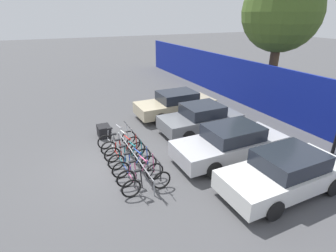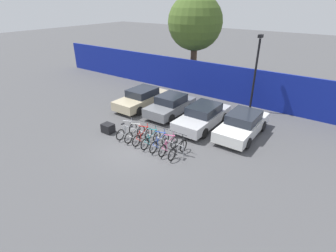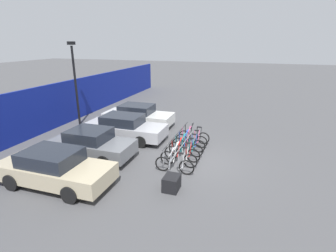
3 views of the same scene
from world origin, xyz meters
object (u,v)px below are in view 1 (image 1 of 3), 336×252
car_white (285,172)px  bike_rack (133,154)px  car_grey (201,119)px  bicycle_silver (117,139)px  car_beige (176,104)px  bicycle_teal (130,158)px  bicycle_black (147,183)px  bicycle_red (125,151)px  bicycle_pink (141,174)px  cargo_crate (104,131)px  bicycle_blue (135,165)px  car_silver (230,143)px  bicycle_white (121,145)px  tree_behind_hoarding (282,13)px

car_white → bike_rack: bearing=-132.3°
bike_rack → car_grey: 4.29m
bicycle_silver → car_beige: (-2.32, 4.05, 0.31)m
bike_rack → bicycle_teal: (0.03, -0.15, -0.11)m
bicycle_black → bicycle_red: bearing=-177.3°
bicycle_silver → bicycle_pink: 3.00m
bicycle_red → bicycle_pink: same height
car_grey → cargo_crate: (-1.50, -4.42, -0.41)m
bicycle_pink → bicycle_black: bearing=-3.4°
bike_rack → bicycle_blue: size_ratio=2.42×
bicycle_black → bike_rack: bearing=178.0°
car_grey → cargo_crate: bearing=-108.8°
car_silver → bicycle_silver: bearing=-127.5°
bicycle_pink → bicycle_red: bearing=176.6°
bicycle_silver → car_grey: car_grey is taller
bike_rack → bicycle_white: 1.17m
car_beige → bicycle_blue: bearing=-40.6°
bicycle_pink → car_beige: size_ratio=0.38×
bicycle_silver → car_silver: size_ratio=0.37×
bike_rack → car_silver: car_silver is taller
bicycle_white → car_silver: bearing=61.2°
bicycle_teal → car_white: 5.45m
bicycle_pink → bicycle_black: (0.59, 0.00, 0.00)m
bike_rack → bicycle_blue: 0.64m
bicycle_red → cargo_crate: 2.52m
bicycle_teal → tree_behind_hoarding: size_ratio=0.22×
car_beige → bicycle_teal: bearing=-44.4°
bicycle_black → car_beige: size_ratio=0.38×
bicycle_black → cargo_crate: size_ratio=2.44×
bike_rack → bicycle_red: bicycle_red is taller
car_grey → bike_rack: bearing=-68.4°
car_grey → cargo_crate: 4.69m
bicycle_black → bicycle_pink: bearing=-177.3°
bicycle_black → car_white: 4.50m
car_beige → car_silver: size_ratio=0.97×
tree_behind_hoarding → bicycle_pink: bearing=-65.3°
bicycle_silver → tree_behind_hoarding: (-1.96, 10.77, 5.08)m
bicycle_blue → bicycle_red: bearing=178.4°
bicycle_teal → car_silver: 3.98m
bike_rack → bicycle_silver: size_ratio=2.42×
bicycle_red → bicycle_pink: 1.78m
bicycle_pink → bike_rack: bearing=169.6°
bicycle_silver → car_grey: size_ratio=0.43×
car_white → car_grey: bearing=179.7°
bicycle_black → tree_behind_hoarding: 13.14m
car_white → tree_behind_hoarding: 11.02m
bicycle_teal → car_beige: (-4.14, 4.05, 0.31)m
bicycle_silver → car_white: (5.40, 4.11, 0.31)m
cargo_crate → bicycle_teal: bearing=5.3°
tree_behind_hoarding → cargo_crate: bearing=-86.5°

